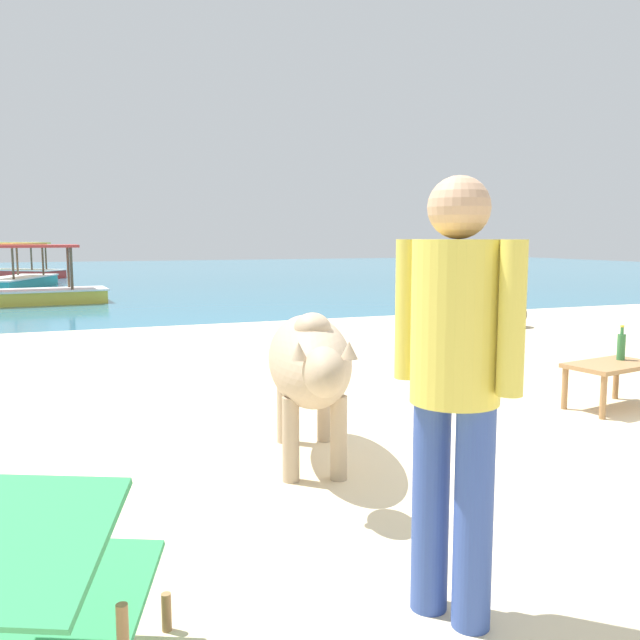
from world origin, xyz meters
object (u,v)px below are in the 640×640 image
person_standing (455,367)px  boat_teal (16,278)px  deck_chair_near (43,578)px  boat_yellow (18,292)px  low_bench_table (611,370)px  boat_red (14,270)px  cow (310,362)px  bottle (621,346)px

person_standing → boat_teal: person_standing is taller
deck_chair_near → boat_yellow: 13.69m
low_bench_table → boat_red: bearing=94.5°
cow → boat_red: size_ratio=0.48×
boat_teal → bottle: bearing=37.7°
low_bench_table → deck_chair_near: bearing=-164.3°
cow → low_bench_table: (2.78, 0.35, -0.32)m
deck_chair_near → boat_yellow: size_ratio=0.25×
bottle → deck_chair_near: (-4.46, -2.17, -0.12)m
cow → boat_red: 22.93m
cow → person_standing: bearing=11.5°
person_standing → boat_teal: (-2.59, 19.07, -0.70)m
deck_chair_near → boat_red: size_ratio=0.25×
cow → deck_chair_near: (-1.50, -1.74, -0.26)m
deck_chair_near → boat_yellow: boat_yellow is taller
boat_teal → deck_chair_near: bearing=22.7°
cow → person_standing: person_standing is taller
boat_red → boat_teal: size_ratio=0.94×
low_bench_table → bottle: bearing=14.1°
low_bench_table → deck_chair_near: 4.76m
deck_chair_near → boat_teal: (-1.21, 18.99, -0.13)m
low_bench_table → deck_chair_near: (-4.28, -2.09, 0.06)m
low_bench_table → person_standing: person_standing is taller
cow → deck_chair_near: cow is taller
boat_yellow → person_standing: bearing=94.9°
cow → person_standing: (-0.11, -1.81, 0.31)m
cow → deck_chair_near: 2.31m
person_standing → boat_teal: 19.25m
bottle → boat_teal: 17.76m
cow → boat_yellow: 12.16m
deck_chair_near → person_standing: (1.39, -0.07, 0.56)m
cow → deck_chair_near: bearing=-25.7°
deck_chair_near → person_standing: 1.50m
cow → boat_teal: boat_teal is taller
deck_chair_near → bottle: bearing=-39.0°
low_bench_table → boat_yellow: boat_yellow is taller
person_standing → boat_red: person_standing is taller
person_standing → boat_teal: size_ratio=0.42×
cow → low_bench_table: size_ratio=2.11×
person_standing → bottle: bearing=9.4°
boat_yellow → cow: bearing=96.8°
cow → bottle: (2.96, 0.43, -0.14)m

